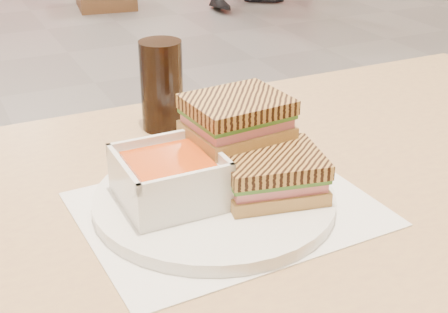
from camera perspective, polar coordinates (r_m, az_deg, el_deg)
name	(u,v)px	position (r m, az deg, el deg)	size (l,w,h in m)	color
main_table	(287,246)	(0.93, 5.66, -8.03)	(1.20, 0.71, 0.75)	tan
tray_liner	(228,209)	(0.79, 0.36, -4.75)	(0.36, 0.29, 0.00)	white
plate	(214,199)	(0.79, -0.88, -3.89)	(0.30, 0.30, 0.02)	white
soup_bowl	(170,180)	(0.76, -4.93, -2.12)	(0.12, 0.12, 0.06)	white
panini_lower	(271,174)	(0.78, 4.31, -1.58)	(0.14, 0.12, 0.05)	#B18845
panini_upper	(237,118)	(0.81, 1.17, 3.52)	(0.13, 0.11, 0.06)	#B18845
cola_glass	(162,86)	(0.99, -5.64, 6.38)	(0.07, 0.07, 0.14)	black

